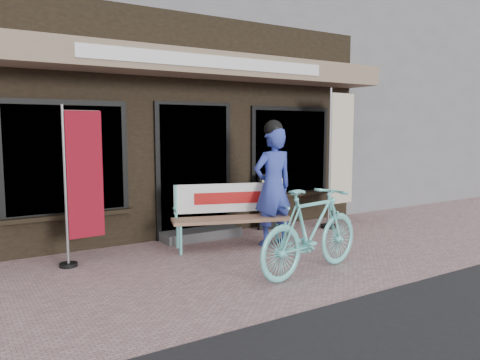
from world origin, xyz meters
TOP-DOWN VIEW (x-y plane):
  - ground at (0.00, 0.00)m, footprint 70.00×70.00m
  - storefront at (0.00, 4.96)m, footprint 7.00×6.77m
  - neighbor_right_near at (8.50, 5.50)m, footprint 10.00×7.00m
  - bench at (0.13, 1.06)m, footprint 1.80×0.97m
  - person at (0.75, 0.82)m, footprint 0.67×0.46m
  - bicycle at (0.31, -0.59)m, footprint 1.84×0.81m
  - nobori_red at (-1.96, 1.31)m, footprint 0.61×0.25m
  - nobori_cream at (2.56, 1.28)m, footprint 0.73×0.29m
  - menu_stand at (1.39, 1.74)m, footprint 0.50×0.16m

SIDE VIEW (x-z plane):
  - ground at x=0.00m, z-range 0.00..0.00m
  - menu_stand at x=1.39m, z-range 0.01..1.00m
  - bicycle at x=0.31m, z-range 0.00..1.07m
  - bench at x=0.13m, z-range 0.08..1.03m
  - person at x=0.75m, z-range -0.02..1.89m
  - nobori_red at x=-1.96m, z-range 0.03..2.11m
  - nobori_cream at x=2.56m, z-range 0.04..2.52m
  - neighbor_right_near at x=8.50m, z-range 0.00..5.60m
  - storefront at x=0.00m, z-range -0.01..5.99m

